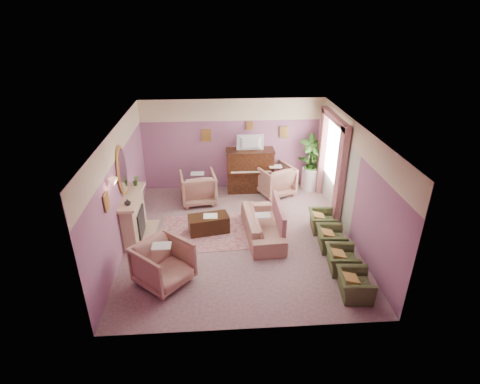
{
  "coord_description": "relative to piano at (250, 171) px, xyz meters",
  "views": [
    {
      "loc": [
        -0.52,
        -7.9,
        5.16
      ],
      "look_at": [
        0.04,
        0.4,
        1.06
      ],
      "focal_mm": 28.0,
      "sensor_mm": 36.0,
      "label": 1
    }
  ],
  "objects": [
    {
      "name": "piano_keys",
      "position": [
        0.0,
        -0.35,
        0.11
      ],
      "size": [
        1.2,
        0.08,
        0.02
      ],
      "primitive_type": "cube",
      "color": "#F1E5C8",
      "rests_on": "piano"
    },
    {
      "name": "palm_pot",
      "position": [
        1.86,
        -0.06,
        -0.48
      ],
      "size": [
        0.34,
        0.34,
        0.34
      ],
      "primitive_type": "cylinder",
      "color": "#914F40",
      "rests_on": "floor"
    },
    {
      "name": "mantel_shelf",
      "position": [
        -3.06,
        -2.48,
        0.47
      ],
      "size": [
        0.4,
        1.55,
        0.07
      ],
      "primitive_type": "cube",
      "color": "tan",
      "rests_on": "fireplace_surround"
    },
    {
      "name": "floor",
      "position": [
        -0.5,
        -2.68,
        -0.65
      ],
      "size": [
        5.5,
        6.0,
        0.01
      ],
      "primitive_type": "cube",
      "color": "gray",
      "rests_on": "ground"
    },
    {
      "name": "wall_right",
      "position": [
        2.25,
        -2.68,
        0.75
      ],
      "size": [
        0.02,
        6.0,
        2.8
      ],
      "primitive_type": "cube",
      "color": "slate",
      "rests_on": "floor"
    },
    {
      "name": "side_plant_small",
      "position": [
        2.01,
        -0.14,
        0.19
      ],
      "size": [
        0.16,
        0.16,
        0.28
      ],
      "primitive_type": "imported",
      "color": "#265119",
      "rests_on": "side_table"
    },
    {
      "name": "olive_chair_d",
      "position": [
        1.63,
        -2.47,
        -0.33
      ],
      "size": [
        0.53,
        0.75,
        0.65
      ],
      "primitive_type": "imported",
      "color": "#48532C",
      "rests_on": "floor"
    },
    {
      "name": "sofa_throw",
      "position": [
        0.47,
        -2.65,
        -0.05
      ],
      "size": [
        0.1,
        1.56,
        0.57
      ],
      "primitive_type": "cube",
      "color": "#A35E65",
      "rests_on": "sofa"
    },
    {
      "name": "print_back_left",
      "position": [
        -1.3,
        0.28,
        1.07
      ],
      "size": [
        0.3,
        0.03,
        0.38
      ],
      "primitive_type": "cube",
      "color": "gold",
      "rests_on": "wall_back"
    },
    {
      "name": "fireplace_inset",
      "position": [
        -2.99,
        -2.48,
        -0.25
      ],
      "size": [
        0.18,
        0.72,
        0.68
      ],
      "primitive_type": "cube",
      "color": "black",
      "rests_on": "floor"
    },
    {
      "name": "palm_plant",
      "position": [
        1.86,
        -0.06,
        0.41
      ],
      "size": [
        0.76,
        0.76,
        1.44
      ],
      "primitive_type": "imported",
      "color": "#265119",
      "rests_on": "palm_pot"
    },
    {
      "name": "window_blind",
      "position": [
        2.2,
        -1.13,
        1.05
      ],
      "size": [
        0.03,
        1.4,
        1.8
      ],
      "primitive_type": "cube",
      "color": "white",
      "rests_on": "wall_right"
    },
    {
      "name": "print_back_right",
      "position": [
        1.05,
        0.28,
        1.13
      ],
      "size": [
        0.26,
        0.03,
        0.34
      ],
      "primitive_type": "cube",
      "color": "gold",
      "rests_on": "wall_back"
    },
    {
      "name": "curtain_right",
      "position": [
        2.12,
        -0.21,
        0.65
      ],
      "size": [
        0.16,
        0.34,
        2.6
      ],
      "primitive_type": "cube",
      "color": "#A35E65",
      "rests_on": "floor"
    },
    {
      "name": "picture_rail_band",
      "position": [
        -0.5,
        0.31,
        1.82
      ],
      "size": [
        5.5,
        0.01,
        0.65
      ],
      "primitive_type": "cube",
      "color": "beige",
      "rests_on": "wall_back"
    },
    {
      "name": "piano_top",
      "position": [
        0.0,
        0.0,
        0.66
      ],
      "size": [
        1.45,
        0.65,
        0.04
      ],
      "primitive_type": "cube",
      "color": "#361A0E",
      "rests_on": "piano"
    },
    {
      "name": "pelmet",
      "position": [
        2.12,
        -1.13,
        1.91
      ],
      "size": [
        0.16,
        2.2,
        0.16
      ],
      "primitive_type": "cube",
      "color": "#A35E65",
      "rests_on": "wall_right"
    },
    {
      "name": "stripe_panel",
      "position": [
        2.23,
        -1.38,
        0.42
      ],
      "size": [
        0.01,
        3.0,
        2.15
      ],
      "primitive_type": "cube",
      "color": "beige",
      "rests_on": "wall_right"
    },
    {
      "name": "hearth",
      "position": [
        -2.89,
        -2.48,
        -0.64
      ],
      "size": [
        0.55,
        1.5,
        0.02
      ],
      "primitive_type": "cube",
      "color": "tan",
      "rests_on": "floor"
    },
    {
      "name": "print_back_mid",
      "position": [
        0.0,
        0.28,
        1.35
      ],
      "size": [
        0.22,
        0.03,
        0.26
      ],
      "primitive_type": "cube",
      "color": "gold",
      "rests_on": "wall_back"
    },
    {
      "name": "olive_chair_b",
      "position": [
        1.63,
        -4.11,
        -0.33
      ],
      "size": [
        0.53,
        0.75,
        0.65
      ],
      "primitive_type": "imported",
      "color": "#48532C",
      "rests_on": "floor"
    },
    {
      "name": "mirror_frame",
      "position": [
        -3.2,
        -2.48,
        1.15
      ],
      "size": [
        0.04,
        0.72,
        1.2
      ],
      "primitive_type": "ellipsoid",
      "color": "gold",
      "rests_on": "wall_left"
    },
    {
      "name": "fire_ember",
      "position": [
        -2.95,
        -2.48,
        -0.43
      ],
      "size": [
        0.06,
        0.54,
        0.1
      ],
      "primitive_type": "cube",
      "color": "#E15120",
      "rests_on": "floor"
    },
    {
      "name": "side_plant_big",
      "position": [
        1.89,
        -0.04,
        0.22
      ],
      "size": [
        0.3,
        0.3,
        0.34
      ],
      "primitive_type": "imported",
      "color": "#265119",
      "rests_on": "side_table"
    },
    {
      "name": "television",
      "position": [
        0.0,
        -0.05,
        0.95
      ],
      "size": [
        0.8,
        0.12,
        0.48
      ],
      "primitive_type": "imported",
      "color": "black",
      "rests_on": "piano"
    },
    {
      "name": "print_left_wall",
      "position": [
        -3.21,
        -3.88,
        1.07
      ],
      "size": [
        0.03,
        0.28,
        0.36
      ],
      "primitive_type": "cube",
      "color": "gold",
      "rests_on": "wall_left"
    },
    {
      "name": "piano_keyshelf",
      "position": [
        -0.0,
        -0.35,
        0.07
      ],
      "size": [
        1.3,
        0.12,
        0.06
      ],
      "primitive_type": "cube",
      "color": "#361A0E",
      "rests_on": "piano"
    },
    {
      "name": "area_rug",
      "position": [
        -1.2,
        -2.4,
        -0.64
      ],
      "size": [
        2.6,
        1.94,
        0.01
      ],
      "primitive_type": "cube",
      "rotation": [
        0.0,
        0.0,
        0.06
      ],
      "color": "#A66B6D",
      "rests_on": "floor"
    },
    {
      "name": "floral_armchair_front",
      "position": [
        -2.16,
        -4.29,
        -0.14
      ],
      "size": [
        0.98,
        0.98,
        1.02
      ],
      "primitive_type": "imported",
      "color": "tan",
      "rests_on": "floor"
    },
    {
      "name": "sofa",
      "position": [
        0.07,
        -2.65,
        -0.23
      ],
      "size": [
        0.69,
        2.06,
        0.83
      ],
      "primitive_type": "imported",
      "color": "tan",
      "rests_on": "floor"
    },
    {
      "name": "table_paper",
      "position": [
        -1.21,
        -2.37,
        -0.2
      ],
      "size": [
        0.35,
        0.28,
        0.01
      ],
      "primitive_type": "cube",
      "color": "white",
      "rests_on": "coffee_table"
    },
    {
      "name": "olive_chair_a",
      "position": [
        1.63,
        -4.93,
        -0.33
      ],
      "size": [
        0.53,
        0.75,
        0.65
      ],
      "primitive_type": "imported",
      "color": "#48532C",
      "rests_on": "floor"
    },
    {
      "name": "curtain_left",
      "position": [
        2.12,
        -2.05,
        0.65
      ],
      "size": [
        0.16,
        0.34,
        2.6
      ],
      "primitive_type": "cube",
      "color": "#A35E65",
      "rests_on": "floor"
    },
    {
      "name": "side_table",
      "position": [
        1.89,
        -0.04,
        -0.3
      ],
      "size": [
        0.52,
        0.52,
        0.7
      ],
      "primitive_type": "cylinder",
      "color": "silver",
      "rests_on": "floor"
    },
    {
      "name": "fireplace_surround",
      "position": [
        -3.09,
        -2.48,
        -0.1
      ],
      "size": [
        0.3,
        1.4,
        1.1
      ],
      "primitive_type": "cube",
      "color": "tan",
      "rests_on": "floor"
    },
    {
      "name": "piano",
      "position": [
        0.0,
        0.0,
        0.0
      ],
      "size": [
        1.4,
        0.6,
        1.3
      ],
      "primitive_type": "cube",
      "color": "#361A0E",
      "rests_on": "floor"
    },
    {
      "name": "floral_armchair_left",
      "position": [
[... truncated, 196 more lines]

